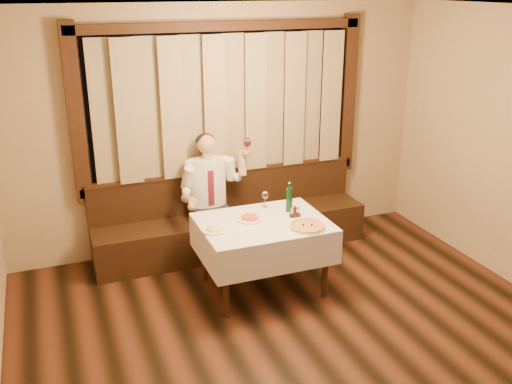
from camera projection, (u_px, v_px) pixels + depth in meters
name	position (u px, v px, depth m)	size (l,w,h in m)	color
room	(296.00, 172.00, 4.77)	(5.01, 6.01, 2.81)	black
banquette	(231.00, 224.00, 6.72)	(3.20, 0.61, 0.94)	black
dining_table	(263.00, 231.00, 5.70)	(1.27, 0.97, 0.76)	black
pizza	(307.00, 226.00, 5.52)	(0.36, 0.36, 0.04)	white
pasta_red	(250.00, 216.00, 5.70)	(0.28, 0.28, 0.10)	white
pasta_cream	(214.00, 228.00, 5.44)	(0.24, 0.24, 0.08)	white
green_bottle	(289.00, 199.00, 5.88)	(0.07, 0.07, 0.32)	#104D21
table_wine_glass	(265.00, 196.00, 5.98)	(0.07, 0.07, 0.18)	white
cruet_caddy	(295.00, 213.00, 5.76)	(0.11, 0.06, 0.12)	black
seated_man	(210.00, 188.00, 6.37)	(0.79, 0.59, 1.43)	black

